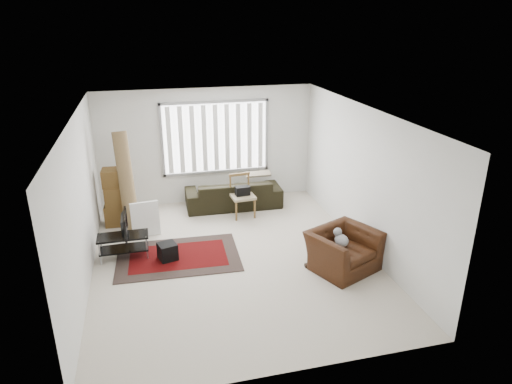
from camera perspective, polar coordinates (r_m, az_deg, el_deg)
room at (r=8.31m, az=-3.50°, el=4.06°), size 6.00×6.02×2.71m
persian_rug at (r=8.69m, az=-9.68°, el=-7.96°), size 2.30×1.59×0.02m
tv_stand at (r=8.76m, az=-16.26°, el=-5.96°), size 0.91×0.41×0.46m
tv at (r=8.61m, az=-16.48°, el=-3.95°), size 0.10×0.74×0.42m
subwoofer at (r=8.56m, az=-11.00°, el=-7.29°), size 0.38×0.38×0.31m
moving_boxes at (r=10.11m, az=-17.12°, el=-0.84°), size 0.52×0.48×1.23m
white_flatpack at (r=9.51m, az=-13.66°, el=-3.30°), size 0.57×0.23×0.71m
rolled_rug at (r=9.76m, az=-15.93°, el=1.34°), size 0.45×0.84×2.04m
sofa at (r=10.63m, az=-2.84°, el=0.34°), size 2.23×1.02×0.85m
side_chair at (r=10.09m, az=-1.73°, el=-0.24°), size 0.54×0.54×0.94m
armchair at (r=8.17m, az=10.85°, el=-6.84°), size 1.40×1.33×0.82m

